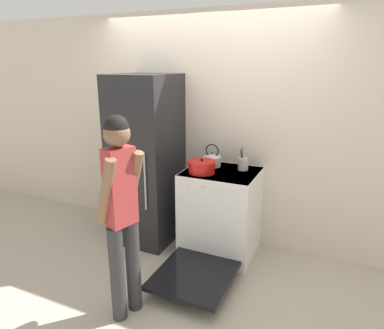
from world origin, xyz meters
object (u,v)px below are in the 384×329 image
Objects in this scene: stove_range at (219,214)px; dutch_oven_pot at (202,167)px; refrigerator at (147,160)px; utensil_jar at (243,163)px; person at (122,208)px; tea_kettle at (212,160)px.

dutch_oven_pot is at bearing -151.42° from stove_range.
refrigerator is 1.35× the size of stove_range.
refrigerator is 1.09m from utensil_jar.
stove_range is at bearing -0.51° from person.
stove_range is 0.59m from tea_kettle.
refrigerator reaches higher than utensil_jar.
dutch_oven_pot reaches higher than stove_range.
refrigerator reaches higher than dutch_oven_pot.
person reaches higher than utensil_jar.
tea_kettle is (0.73, 0.15, 0.05)m from refrigerator.
person is at bearing -98.81° from tea_kettle.
person is at bearing -100.20° from dutch_oven_pot.
person is (-0.21, -1.37, -0.06)m from tea_kettle.
tea_kettle reaches higher than dutch_oven_pot.
stove_range is 5.68× the size of tea_kettle.
stove_range is 0.60m from utensil_jar.
refrigerator is 1.14× the size of person.
refrigerator is at bearing 171.50° from dutch_oven_pot.
dutch_oven_pot is 1.26× the size of utensil_jar.
utensil_jar is (0.36, 0.27, 0.01)m from dutch_oven_pot.
dutch_oven_pot is at bearing -143.12° from utensil_jar.
tea_kettle is at bearing 7.76° from person.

